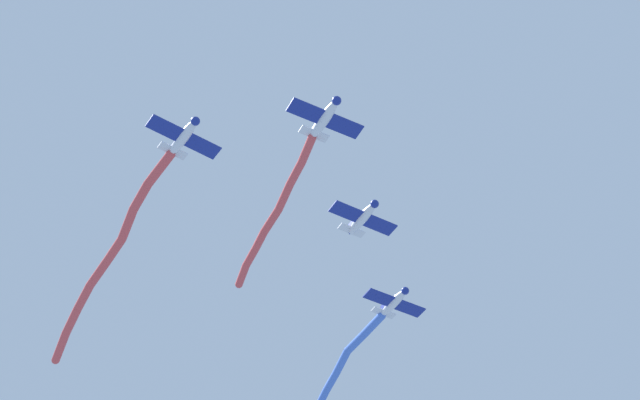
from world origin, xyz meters
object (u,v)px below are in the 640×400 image
object	(u,v)px
airplane_lead	(325,118)
airplane_slot	(394,302)
airplane_left_wing	(363,218)
airplane_right_wing	(184,137)

from	to	relation	value
airplane_lead	airplane_slot	bearing A→B (deg)	135.78
airplane_left_wing	airplane_right_wing	world-z (taller)	airplane_right_wing
airplane_lead	airplane_right_wing	distance (m)	11.37
airplane_lead	airplane_left_wing	distance (m)	11.38
airplane_right_wing	airplane_slot	xyz separation A→B (m)	(23.49, -12.23, -0.60)
airplane_lead	airplane_slot	distance (m)	22.76
airplane_lead	airplane_slot	xyz separation A→B (m)	(22.74, -0.89, -0.30)
airplane_left_wing	airplane_slot	world-z (taller)	airplane_left_wing
airplane_right_wing	airplane_slot	world-z (taller)	airplane_right_wing
airplane_left_wing	airplane_slot	bearing A→B (deg)	133.56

